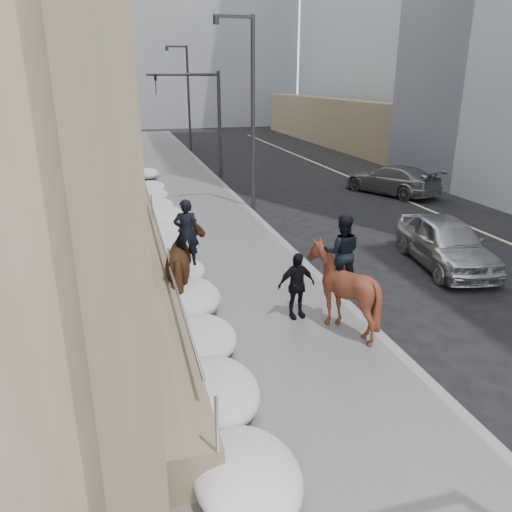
% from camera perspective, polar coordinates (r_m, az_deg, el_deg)
% --- Properties ---
extents(ground, '(140.00, 140.00, 0.00)m').
position_cam_1_polar(ground, '(9.55, 4.44, -16.07)').
color(ground, black).
rests_on(ground, ground).
extents(sidewalk, '(5.00, 80.00, 0.12)m').
position_cam_1_polar(sidewalk, '(18.34, -5.92, 2.02)').
color(sidewalk, '#525255').
rests_on(sidewalk, ground).
extents(curb, '(0.24, 80.00, 0.12)m').
position_cam_1_polar(curb, '(18.90, 1.94, 2.65)').
color(curb, slate).
rests_on(curb, ground).
extents(lane_line, '(0.15, 70.00, 0.01)m').
position_cam_1_polar(lane_line, '(22.44, 21.62, 3.85)').
color(lane_line, '#BFB78C').
rests_on(lane_line, ground).
extents(limestone_building, '(6.10, 44.00, 18.00)m').
position_cam_1_polar(limestone_building, '(27.57, -22.52, 25.20)').
color(limestone_building, '#857257').
rests_on(limestone_building, ground).
extents(bg_building_mid, '(30.00, 12.00, 28.00)m').
position_cam_1_polar(bg_building_mid, '(68.14, -10.41, 26.39)').
color(bg_building_mid, slate).
rests_on(bg_building_mid, ground).
extents(bg_building_far, '(24.00, 12.00, 20.00)m').
position_cam_1_polar(bg_building_far, '(79.48, -18.82, 21.81)').
color(bg_building_far, gray).
rests_on(bg_building_far, ground).
extents(streetlight_mid, '(1.71, 0.24, 8.00)m').
position_cam_1_polar(streetlight_mid, '(21.99, -0.78, 17.02)').
color(streetlight_mid, '#2D2D30').
rests_on(streetlight_mid, ground).
extents(streetlight_far, '(1.71, 0.24, 8.00)m').
position_cam_1_polar(streetlight_far, '(41.65, -7.96, 18.04)').
color(streetlight_far, '#2D2D30').
rests_on(streetlight_far, ground).
extents(traffic_signal, '(4.10, 0.22, 6.00)m').
position_cam_1_polar(traffic_signal, '(29.71, -6.06, 16.46)').
color(traffic_signal, '#2D2D30').
rests_on(traffic_signal, ground).
extents(snow_bank, '(1.70, 18.10, 0.76)m').
position_cam_1_polar(snow_bank, '(16.26, -9.81, 1.05)').
color(snow_bank, silver).
rests_on(snow_bank, sidewalk).
extents(mounted_horse_left, '(1.33, 2.45, 2.65)m').
position_cam_1_polar(mounted_horse_left, '(12.77, -7.89, -0.67)').
color(mounted_horse_left, '#452914').
rests_on(mounted_horse_left, sidewalk).
extents(mounted_horse_right, '(2.10, 2.21, 2.64)m').
position_cam_1_polar(mounted_horse_right, '(11.40, 9.77, -3.11)').
color(mounted_horse_right, '#4E2316').
rests_on(mounted_horse_right, sidewalk).
extents(pedestrian, '(0.99, 0.50, 1.63)m').
position_cam_1_polar(pedestrian, '(11.89, 4.64, -3.38)').
color(pedestrian, black).
rests_on(pedestrian, sidewalk).
extents(car_silver, '(2.59, 4.82, 1.56)m').
position_cam_1_polar(car_silver, '(16.56, 20.88, 1.48)').
color(car_silver, '#A7A9AF').
rests_on(car_silver, ground).
extents(car_grey, '(3.94, 5.44, 1.46)m').
position_cam_1_polar(car_grey, '(26.57, 15.25, 8.42)').
color(car_grey, '#5A5D61').
rests_on(car_grey, ground).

